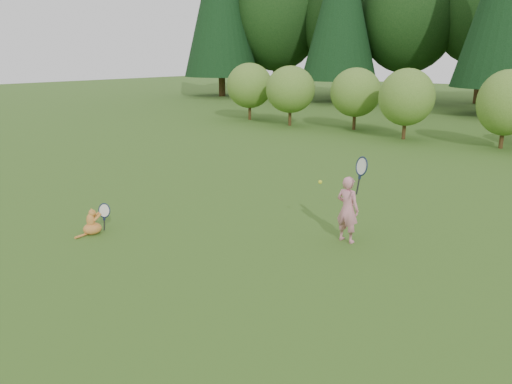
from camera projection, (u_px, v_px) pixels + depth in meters
The scene contains 5 objects.
ground at pixel (219, 237), 8.94m from camera, with size 100.00×100.00×0.00m, color #2E5117.
shrub_row at pixel (461, 104), 18.29m from camera, with size 28.00×3.00×2.80m, color #466D22, non-canonical shape.
child at pixel (348, 208), 8.57m from camera, with size 0.67×0.42×1.75m.
cat at pixel (92, 221), 9.05m from camera, with size 0.43×0.68×0.66m.
tennis_ball at pixel (320, 182), 8.95m from camera, with size 0.07×0.07×0.07m.
Camera 1 is at (5.80, -6.10, 3.17)m, focal length 35.00 mm.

